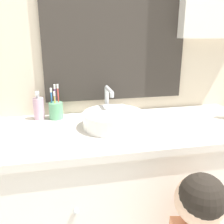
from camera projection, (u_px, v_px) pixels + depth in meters
wall_back at (122, 46)px, 1.47m from camera, size 3.20×0.18×2.50m
vanity_counter at (129, 199)px, 1.42m from camera, size 1.39×0.59×0.89m
sink_basin at (114, 119)px, 1.27m from camera, size 0.31×0.37×0.18m
toothbrush_holder at (56, 110)px, 1.39m from camera, size 0.08×0.08×0.19m
soap_dispenser at (39, 108)px, 1.38m from camera, size 0.06×0.06×0.16m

